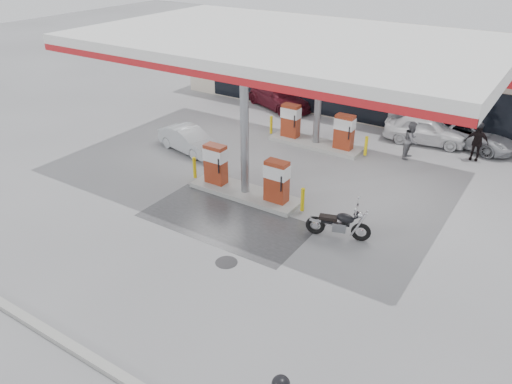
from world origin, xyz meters
TOP-DOWN VIEW (x-y plane):
  - ground at (0.00, 0.00)m, footprint 90.00×90.00m
  - wet_patch at (0.50, 0.00)m, footprint 6.00×3.00m
  - drain_cover at (2.00, -2.00)m, footprint 0.70×0.70m
  - kerb at (0.00, -7.00)m, footprint 28.00×0.25m
  - store_building at (0.01, 15.94)m, footprint 22.00×8.22m
  - canopy at (0.00, 5.00)m, footprint 16.00×10.02m
  - pump_island_near at (0.00, 2.00)m, footprint 5.14×1.30m
  - pump_island_far at (0.00, 8.00)m, footprint 5.14×1.30m
  - parked_motorcycle at (4.31, 1.22)m, footprint 2.14×0.94m
  - sedan_white at (4.22, 11.20)m, footprint 4.06×2.13m
  - attendant at (4.20, 9.00)m, footprint 0.67×0.85m
  - hatchback_silver at (-4.61, 4.20)m, footprint 3.55×1.84m
  - parked_car_left at (-4.50, 12.00)m, footprint 4.99×3.55m
  - parked_car_right at (6.22, 12.00)m, footprint 4.60×3.02m
  - biker_walking at (6.69, 10.39)m, footprint 0.98×0.43m

SIDE VIEW (x-z plane):
  - ground at x=0.00m, z-range 0.00..0.00m
  - wet_patch at x=0.50m, z-range 0.00..0.00m
  - drain_cover at x=2.00m, z-range 0.00..0.01m
  - kerb at x=0.00m, z-range 0.00..0.15m
  - parked_motorcycle at x=4.31m, z-range -0.06..1.06m
  - hatchback_silver at x=-4.61m, z-range 0.00..1.12m
  - parked_car_right at x=6.22m, z-range 0.00..1.18m
  - sedan_white at x=4.22m, z-range 0.00..1.32m
  - parked_car_left at x=-4.50m, z-range 0.00..1.34m
  - pump_island_near at x=0.00m, z-range -0.18..1.60m
  - pump_island_far at x=0.00m, z-range -0.18..1.60m
  - biker_walking at x=6.69m, z-range 0.00..1.66m
  - attendant at x=4.20m, z-range 0.00..1.71m
  - store_building at x=0.01m, z-range 0.01..4.01m
  - canopy at x=0.00m, z-range 2.51..8.02m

